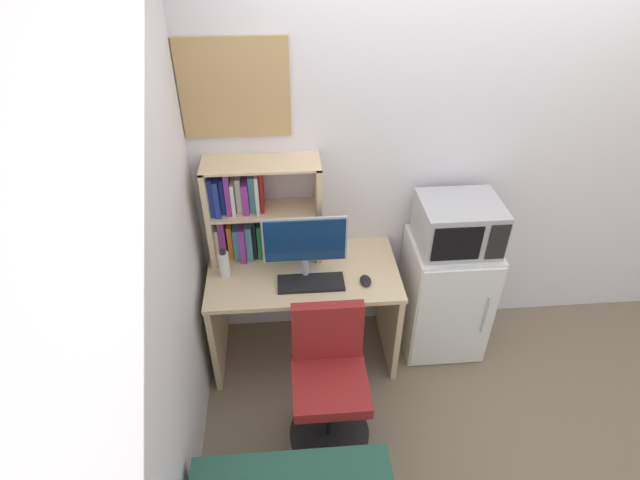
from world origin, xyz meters
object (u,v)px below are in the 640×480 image
object	(u,v)px
water_bottle	(224,264)
wall_corkboard	(235,89)
hutch_bookshelf	(249,212)
keyboard	(311,283)
monitor	(305,243)
desk_chair	(329,385)
mini_fridge	(445,295)
computer_mouse	(366,281)
microwave	(458,224)

from	to	relation	value
water_bottle	wall_corkboard	xyz separation A→B (m)	(0.14, 0.30, 0.94)
hutch_bookshelf	keyboard	bearing A→B (deg)	-43.20
monitor	water_bottle	distance (m)	0.50
water_bottle	wall_corkboard	bearing A→B (deg)	65.30
hutch_bookshelf	desk_chair	size ratio (longest dim) A/B	0.77
hutch_bookshelf	wall_corkboard	bearing A→B (deg)	103.46
keyboard	mini_fridge	size ratio (longest dim) A/B	0.47
water_bottle	wall_corkboard	distance (m)	1.00
keyboard	computer_mouse	xyz separation A→B (m)	(0.32, -0.01, 0.00)
microwave	monitor	bearing A→B (deg)	-174.03
computer_mouse	desk_chair	bearing A→B (deg)	-118.90
computer_mouse	microwave	bearing A→B (deg)	17.82
mini_fridge	wall_corkboard	size ratio (longest dim) A/B	1.43
microwave	desk_chair	world-z (taller)	microwave
hutch_bookshelf	monitor	bearing A→B (deg)	-37.80
microwave	water_bottle	bearing A→B (deg)	-177.92
keyboard	microwave	xyz separation A→B (m)	(0.89, 0.17, 0.25)
hutch_bookshelf	monitor	size ratio (longest dim) A/B	1.39
monitor	desk_chair	xyz separation A→B (m)	(0.09, -0.55, -0.57)
monitor	water_bottle	size ratio (longest dim) A/B	2.61
keyboard	computer_mouse	size ratio (longest dim) A/B	3.73
hutch_bookshelf	keyboard	size ratio (longest dim) A/B	1.73
monitor	mini_fridge	world-z (taller)	monitor
hutch_bookshelf	water_bottle	world-z (taller)	hutch_bookshelf
hutch_bookshelf	water_bottle	size ratio (longest dim) A/B	3.62
keyboard	microwave	world-z (taller)	microwave
hutch_bookshelf	computer_mouse	distance (m)	0.80
keyboard	wall_corkboard	distance (m)	1.16
hutch_bookshelf	desk_chair	world-z (taller)	hutch_bookshelf
computer_mouse	water_bottle	world-z (taller)	water_bottle
computer_mouse	mini_fridge	bearing A→B (deg)	17.55
hutch_bookshelf	mini_fridge	xyz separation A→B (m)	(1.24, -0.15, -0.62)
keyboard	hutch_bookshelf	bearing A→B (deg)	136.80
keyboard	water_bottle	bearing A→B (deg)	166.30
computer_mouse	water_bottle	xyz separation A→B (m)	(-0.82, 0.13, 0.07)
microwave	desk_chair	distance (m)	1.20
mini_fridge	microwave	xyz separation A→B (m)	(-0.00, 0.00, 0.57)
computer_mouse	desk_chair	distance (m)	0.63
monitor	desk_chair	distance (m)	0.80
computer_mouse	wall_corkboard	world-z (taller)	wall_corkboard
hutch_bookshelf	mini_fridge	world-z (taller)	hutch_bookshelf
desk_chair	computer_mouse	bearing A→B (deg)	61.10
keyboard	desk_chair	bearing A→B (deg)	-82.03
mini_fridge	wall_corkboard	bearing A→B (deg)	168.85
desk_chair	mini_fridge	bearing A→B (deg)	37.86
hutch_bookshelf	computer_mouse	xyz separation A→B (m)	(0.67, -0.33, -0.30)
water_bottle	monitor	bearing A→B (deg)	-5.45
monitor	hutch_bookshelf	bearing A→B (deg)	142.20
water_bottle	desk_chair	bearing A→B (deg)	-46.27
monitor	wall_corkboard	bearing A→B (deg)	134.86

